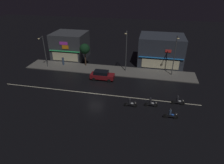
{
  "coord_description": "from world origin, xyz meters",
  "views": [
    {
      "loc": [
        8.1,
        -25.34,
        16.01
      ],
      "look_at": [
        2.48,
        1.43,
        1.65
      ],
      "focal_mm": 30.88,
      "sensor_mm": 36.0,
      "label": 1
    }
  ],
  "objects_px": {
    "streetlamp_west": "(44,49)",
    "streetlamp_east": "(175,53)",
    "streetlamp_mid": "(126,49)",
    "pedestrian_on_sidewalk": "(63,61)",
    "motorcycle_following": "(151,103)",
    "motorcycle_opposite_lane": "(130,103)",
    "traffic_cone": "(113,77)",
    "parked_car_near_kerb": "(102,75)",
    "motorcycle_trailing_far": "(178,101)",
    "motorcycle_lead": "(171,114)"
  },
  "relations": [
    {
      "from": "motorcycle_following",
      "to": "traffic_cone",
      "type": "height_order",
      "value": "motorcycle_following"
    },
    {
      "from": "motorcycle_lead",
      "to": "motorcycle_following",
      "type": "distance_m",
      "value": 3.4
    },
    {
      "from": "streetlamp_west",
      "to": "motorcycle_lead",
      "type": "bearing_deg",
      "value": -26.61
    },
    {
      "from": "streetlamp_east",
      "to": "motorcycle_following",
      "type": "relative_size",
      "value": 3.96
    },
    {
      "from": "streetlamp_east",
      "to": "motorcycle_opposite_lane",
      "type": "distance_m",
      "value": 13.98
    },
    {
      "from": "streetlamp_west",
      "to": "traffic_cone",
      "type": "distance_m",
      "value": 15.21
    },
    {
      "from": "streetlamp_west",
      "to": "pedestrian_on_sidewalk",
      "type": "height_order",
      "value": "streetlamp_west"
    },
    {
      "from": "motorcycle_lead",
      "to": "motorcycle_trailing_far",
      "type": "distance_m",
      "value": 3.74
    },
    {
      "from": "pedestrian_on_sidewalk",
      "to": "motorcycle_opposite_lane",
      "type": "xyz_separation_m",
      "value": [
        15.87,
        -12.41,
        -0.33
      ]
    },
    {
      "from": "streetlamp_mid",
      "to": "traffic_cone",
      "type": "xyz_separation_m",
      "value": [
        -1.75,
        -3.34,
        -4.46
      ]
    },
    {
      "from": "parked_car_near_kerb",
      "to": "motorcycle_following",
      "type": "bearing_deg",
      "value": 141.98
    },
    {
      "from": "parked_car_near_kerb",
      "to": "motorcycle_opposite_lane",
      "type": "distance_m",
      "value": 9.78
    },
    {
      "from": "traffic_cone",
      "to": "motorcycle_lead",
      "type": "bearing_deg",
      "value": -46.24
    },
    {
      "from": "streetlamp_west",
      "to": "motorcycle_lead",
      "type": "relative_size",
      "value": 3.36
    },
    {
      "from": "motorcycle_lead",
      "to": "pedestrian_on_sidewalk",
      "type": "bearing_deg",
      "value": -41.3
    },
    {
      "from": "streetlamp_west",
      "to": "parked_car_near_kerb",
      "type": "distance_m",
      "value": 13.4
    },
    {
      "from": "motorcycle_following",
      "to": "motorcycle_opposite_lane",
      "type": "distance_m",
      "value": 2.94
    },
    {
      "from": "parked_car_near_kerb",
      "to": "streetlamp_east",
      "type": "bearing_deg",
      "value": -161.79
    },
    {
      "from": "motorcycle_following",
      "to": "motorcycle_opposite_lane",
      "type": "height_order",
      "value": "same"
    },
    {
      "from": "motorcycle_following",
      "to": "traffic_cone",
      "type": "distance_m",
      "value": 10.59
    },
    {
      "from": "streetlamp_east",
      "to": "parked_car_near_kerb",
      "type": "bearing_deg",
      "value": -161.79
    },
    {
      "from": "motorcycle_lead",
      "to": "motorcycle_trailing_far",
      "type": "relative_size",
      "value": 1.0
    },
    {
      "from": "streetlamp_east",
      "to": "motorcycle_trailing_far",
      "type": "height_order",
      "value": "streetlamp_east"
    },
    {
      "from": "motorcycle_trailing_far",
      "to": "traffic_cone",
      "type": "distance_m",
      "value": 12.69
    },
    {
      "from": "motorcycle_trailing_far",
      "to": "traffic_cone",
      "type": "bearing_deg",
      "value": -34.66
    },
    {
      "from": "motorcycle_opposite_lane",
      "to": "streetlamp_east",
      "type": "bearing_deg",
      "value": -118.46
    },
    {
      "from": "motorcycle_lead",
      "to": "motorcycle_trailing_far",
      "type": "height_order",
      "value": "same"
    },
    {
      "from": "parked_car_near_kerb",
      "to": "motorcycle_trailing_far",
      "type": "bearing_deg",
      "value": 156.13
    },
    {
      "from": "motorcycle_following",
      "to": "motorcycle_opposite_lane",
      "type": "xyz_separation_m",
      "value": [
        -2.87,
        -0.64,
        0.0
      ]
    },
    {
      "from": "streetlamp_mid",
      "to": "streetlamp_east",
      "type": "bearing_deg",
      "value": -0.62
    },
    {
      "from": "streetlamp_west",
      "to": "motorcycle_lead",
      "type": "distance_m",
      "value": 27.34
    },
    {
      "from": "traffic_cone",
      "to": "motorcycle_opposite_lane",
      "type": "bearing_deg",
      "value": -63.88
    },
    {
      "from": "traffic_cone",
      "to": "streetlamp_west",
      "type": "bearing_deg",
      "value": 171.9
    },
    {
      "from": "parked_car_near_kerb",
      "to": "traffic_cone",
      "type": "height_order",
      "value": "parked_car_near_kerb"
    },
    {
      "from": "streetlamp_east",
      "to": "motorcycle_trailing_far",
      "type": "relative_size",
      "value": 3.96
    },
    {
      "from": "motorcycle_lead",
      "to": "traffic_cone",
      "type": "distance_m",
      "value": 13.96
    },
    {
      "from": "streetlamp_west",
      "to": "streetlamp_mid",
      "type": "xyz_separation_m",
      "value": [
        16.36,
        1.25,
        0.78
      ]
    },
    {
      "from": "motorcycle_opposite_lane",
      "to": "motorcycle_trailing_far",
      "type": "relative_size",
      "value": 1.0
    },
    {
      "from": "pedestrian_on_sidewalk",
      "to": "motorcycle_lead",
      "type": "bearing_deg",
      "value": 109.99
    },
    {
      "from": "streetlamp_west",
      "to": "streetlamp_east",
      "type": "distance_m",
      "value": 25.28
    },
    {
      "from": "streetlamp_mid",
      "to": "pedestrian_on_sidewalk",
      "type": "height_order",
      "value": "streetlamp_mid"
    },
    {
      "from": "streetlamp_west",
      "to": "motorcycle_trailing_far",
      "type": "relative_size",
      "value": 3.36
    },
    {
      "from": "streetlamp_west",
      "to": "motorcycle_lead",
      "type": "xyz_separation_m",
      "value": [
        24.26,
        -12.16,
        -3.32
      ]
    },
    {
      "from": "motorcycle_trailing_far",
      "to": "pedestrian_on_sidewalk",
      "type": "bearing_deg",
      "value": -28.41
    },
    {
      "from": "motorcycle_trailing_far",
      "to": "parked_car_near_kerb",
      "type": "bearing_deg",
      "value": -27.49
    },
    {
      "from": "streetlamp_east",
      "to": "traffic_cone",
      "type": "distance_m",
      "value": 11.91
    },
    {
      "from": "parked_car_near_kerb",
      "to": "motorcycle_trailing_far",
      "type": "relative_size",
      "value": 2.26
    },
    {
      "from": "streetlamp_mid",
      "to": "motorcycle_lead",
      "type": "distance_m",
      "value": 16.1
    },
    {
      "from": "streetlamp_west",
      "to": "pedestrian_on_sidewalk",
      "type": "xyz_separation_m",
      "value": [
        2.92,
        1.8,
        -2.99
      ]
    },
    {
      "from": "motorcycle_following",
      "to": "streetlamp_mid",
      "type": "bearing_deg",
      "value": -72.89
    }
  ]
}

